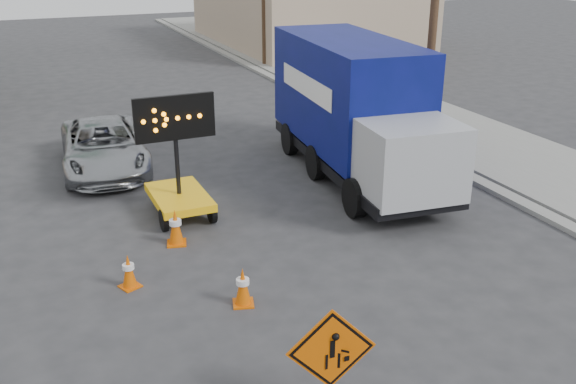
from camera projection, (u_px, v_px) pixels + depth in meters
curb_right at (331, 107)px, 24.64m from camera, size 0.40×60.00×0.12m
sidewalk_right at (383, 101)px, 25.48m from camera, size 4.00×60.00×0.15m
building_right_far at (305, 5)px, 38.72m from camera, size 10.00×14.00×4.60m
construction_sign at (331, 359)px, 8.67m from camera, size 1.23×0.88×1.66m
arrow_board at (179, 189)px, 15.06m from camera, size 1.84×2.06×2.91m
pickup_truck at (104, 146)px, 18.07m from camera, size 2.63×5.04×1.35m
box_truck at (354, 117)px, 17.24m from camera, size 3.03×7.89×3.66m
cone_a at (243, 286)px, 11.46m from camera, size 0.46×0.46×0.73m
cone_b at (129, 271)px, 12.04m from camera, size 0.45×0.45×0.68m
cone_c at (176, 227)px, 13.72m from camera, size 0.49×0.49×0.80m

